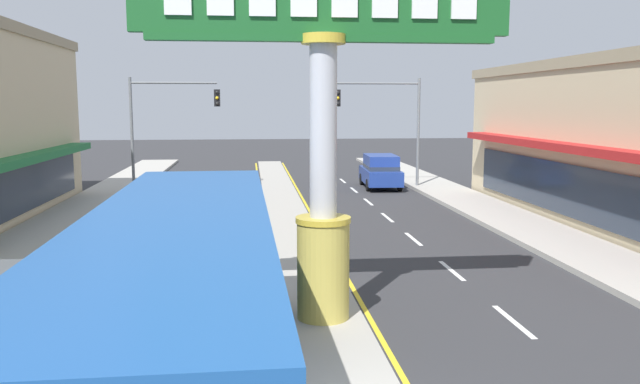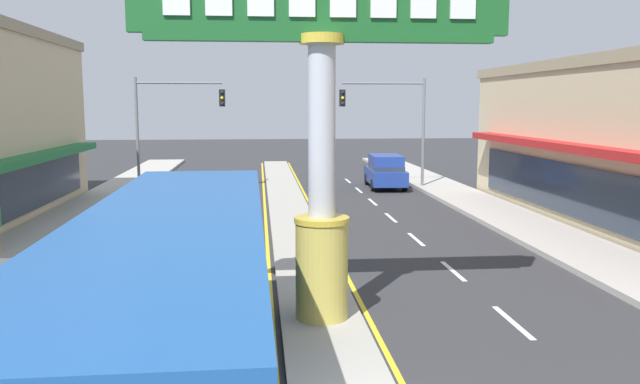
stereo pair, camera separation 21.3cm
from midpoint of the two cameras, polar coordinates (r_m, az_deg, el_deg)
The scene contains 9 objects.
median_strip at distance 26.83m, azimuth -3.06°, elevation -2.29°, with size 1.80×52.00×0.14m, color #A39E93.
sidewalk_left at distance 25.94m, azimuth -23.00°, elevation -3.22°, with size 2.92×60.00×0.18m, color #ADA89E.
sidewalk_right at distance 26.91m, azimuth 16.63°, elevation -2.54°, with size 2.92×60.00×0.18m, color #ADA89E.
lane_markings at distance 25.51m, azimuth -2.89°, elevation -2.97°, with size 8.54×52.00×0.01m.
district_sign at distance 13.57m, azimuth -0.16°, elevation 6.23°, with size 7.85×1.19×7.65m.
traffic_light_left_side at distance 36.14m, azimuth -13.79°, elevation 6.75°, with size 4.86×0.46×6.20m.
traffic_light_right_side at distance 36.31m, azimuth 5.86°, elevation 6.94°, with size 4.86×0.46×6.20m.
bus_near_right_lane at distance 9.62m, azimuth -12.79°, elevation -9.94°, with size 2.67×11.23×3.26m.
suv_far_right_lane at distance 36.86m, azimuth 5.21°, elevation 1.88°, with size 2.13×4.68×1.90m.
Camera 1 is at (-1.54, -8.36, 4.77)m, focal length 36.14 mm.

